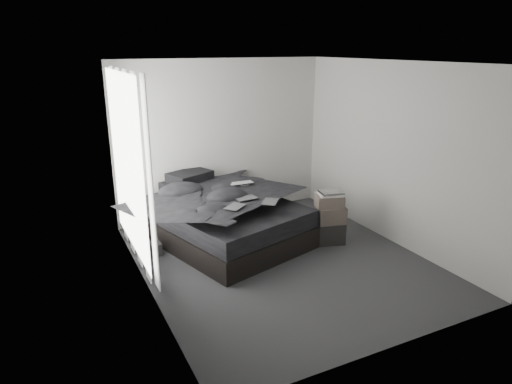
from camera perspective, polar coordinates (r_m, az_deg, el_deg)
name	(u,v)px	position (r m, az deg, el deg)	size (l,w,h in m)	color
floor	(282,261)	(6.28, 3.25, -8.56)	(3.60, 4.20, 0.01)	#343537
ceiling	(286,62)	(5.62, 3.73, 15.90)	(3.60, 4.20, 0.01)	white
wall_back	(222,139)	(7.66, -4.31, 6.61)	(3.60, 0.01, 2.60)	silver
wall_front	(401,223)	(4.21, 17.69, -3.76)	(3.60, 0.01, 2.60)	silver
wall_left	(142,187)	(5.20, -14.07, 0.66)	(0.01, 4.20, 2.60)	silver
wall_right	(393,154)	(6.86, 16.73, 4.57)	(0.01, 4.20, 2.60)	silver
window_left	(127,164)	(6.04, -15.80, 3.40)	(0.02, 2.00, 2.30)	white
curtain_left	(132,169)	(6.07, -15.28, 2.82)	(0.06, 2.12, 2.48)	white
bed	(224,229)	(6.88, -4.06, -4.68)	(1.76, 2.32, 0.32)	black
mattress	(223,212)	(6.77, -4.11, -2.48)	(1.69, 2.25, 0.25)	black
duvet	(225,196)	(6.65, -3.86, -0.51)	(1.71, 1.98, 0.27)	black
pillow_lower	(185,186)	(7.38, -8.84, 0.73)	(0.70, 0.47, 0.16)	black
pillow_upper	(190,176)	(7.36, -8.29, 1.94)	(0.65, 0.45, 0.15)	black
laptop	(243,179)	(6.94, -1.70, 1.63)	(0.37, 0.24, 0.03)	silver
comic_a	(235,201)	(6.02, -2.64, -1.07)	(0.29, 0.19, 0.01)	black
comic_b	(246,192)	(6.35, -1.27, 0.02)	(0.29, 0.19, 0.01)	black
comic_c	(270,195)	(6.20, 1.81, -0.35)	(0.29, 0.19, 0.01)	black
side_stand	(185,229)	(6.50, -8.84, -4.60)	(0.36, 0.36, 0.66)	black
papers	(185,207)	(6.38, -8.86, -1.82)	(0.25, 0.19, 0.01)	white
floor_books	(155,249)	(6.58, -12.52, -6.93)	(0.15, 0.22, 0.15)	black
box_lower	(328,232)	(6.85, 9.02, -4.94)	(0.43, 0.34, 0.32)	black
box_mid	(330,214)	(6.74, 9.24, -2.75)	(0.40, 0.32, 0.24)	#584D45
box_upper	(329,201)	(6.68, 9.14, -1.07)	(0.39, 0.31, 0.17)	#584D45
art_book_white	(330,194)	(6.65, 9.26, -0.24)	(0.33, 0.26, 0.03)	silver
art_book_snake	(331,192)	(6.63, 9.38, -0.01)	(0.32, 0.25, 0.03)	silver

